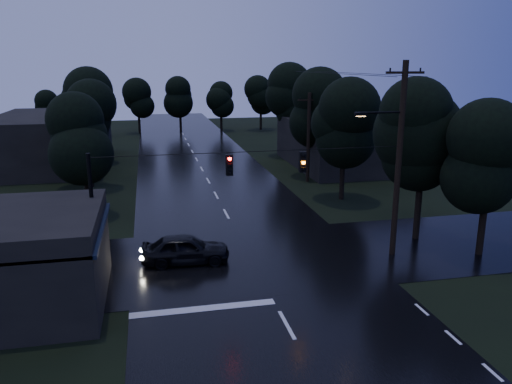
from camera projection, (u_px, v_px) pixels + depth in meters
name	position (u px, v px, depth m)	size (l,w,h in m)	color
main_road	(208.00, 181.00, 42.95)	(12.00, 120.00, 0.02)	black
cross_street	(250.00, 258.00, 25.92)	(60.00, 9.00, 0.02)	black
building_far_right	(344.00, 143.00, 49.07)	(10.00, 14.00, 4.40)	black
building_far_left	(53.00, 140.00, 48.90)	(10.00, 16.00, 5.00)	black
utility_pole_main	(397.00, 157.00, 25.19)	(3.50, 0.30, 10.00)	black
utility_pole_far	(309.00, 136.00, 41.80)	(2.00, 0.30, 7.50)	black
anchor_pole_left	(93.00, 218.00, 22.68)	(0.18, 0.18, 6.00)	black
span_signals	(266.00, 163.00, 23.77)	(15.00, 0.37, 1.12)	black
tree_corner_near	(424.00, 135.00, 27.43)	(4.48, 4.48, 9.44)	black
tree_corner_far	(490.00, 157.00, 25.19)	(3.92, 3.92, 8.26)	black
tree_left_a	(83.00, 137.00, 32.22)	(3.92, 3.92, 8.26)	black
tree_left_b	(86.00, 118.00, 39.57)	(4.20, 4.20, 8.85)	black
tree_left_c	(91.00, 104.00, 48.81)	(4.48, 4.48, 9.44)	black
tree_right_a	(344.00, 124.00, 35.83)	(4.20, 4.20, 8.85)	black
tree_right_b	(316.00, 109.00, 43.43)	(4.48, 4.48, 9.44)	black
tree_right_c	(291.00, 97.00, 52.91)	(4.76, 4.76, 10.03)	black
car	(186.00, 249.00, 25.17)	(1.77, 4.39, 1.50)	black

